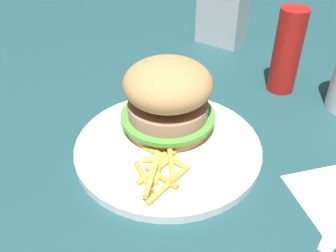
% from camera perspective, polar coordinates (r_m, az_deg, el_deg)
% --- Properties ---
extents(ground_plane, '(1.60, 1.60, 0.00)m').
position_cam_1_polar(ground_plane, '(0.51, -2.17, -4.95)').
color(ground_plane, '#1E474C').
extents(plate, '(0.25, 0.25, 0.01)m').
position_cam_1_polar(plate, '(0.52, 0.00, -3.20)').
color(plate, white).
rests_on(plate, ground_plane).
extents(sandwich, '(0.13, 0.13, 0.10)m').
position_cam_1_polar(sandwich, '(0.51, -0.02, 4.45)').
color(sandwich, tan).
rests_on(sandwich, plate).
extents(fries_pile, '(0.10, 0.10, 0.01)m').
position_cam_1_polar(fries_pile, '(0.47, -1.16, -6.22)').
color(fries_pile, gold).
rests_on(fries_pile, plate).
extents(napkin_dispenser, '(0.10, 0.11, 0.10)m').
position_cam_1_polar(napkin_dispenser, '(0.81, 8.10, 15.72)').
color(napkin_dispenser, '#B7BABF').
rests_on(napkin_dispenser, ground_plane).
extents(ketchup_bottle, '(0.04, 0.04, 0.14)m').
position_cam_1_polar(ketchup_bottle, '(0.65, 17.30, 10.58)').
color(ketchup_bottle, '#B21914').
rests_on(ketchup_bottle, ground_plane).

